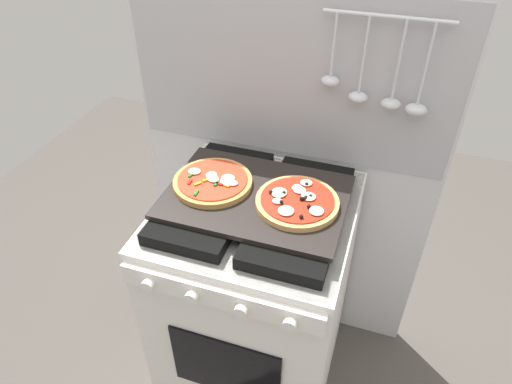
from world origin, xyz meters
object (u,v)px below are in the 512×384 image
Objects in this scene: pizza_left at (213,181)px; pizza_right at (297,201)px; baking_tray at (256,197)px; stove at (256,296)px.

pizza_left is 0.27m from pizza_right.
pizza_right is at bearing -2.99° from baking_tray.
baking_tray is at bearing 90.00° from stove.
baking_tray is 2.22× the size of pizza_left.
pizza_left is (-0.14, 0.01, 0.48)m from stove.
pizza_left is at bearing 176.77° from stove.
pizza_left is (-0.14, 0.01, 0.02)m from baking_tray.
pizza_right is (0.13, -0.01, 0.48)m from stove.
stove is 3.69× the size of pizza_right.
pizza_right reaches higher than pizza_left.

